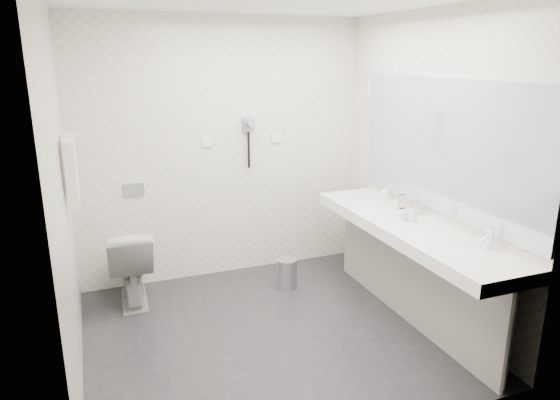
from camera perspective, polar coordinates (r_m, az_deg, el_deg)
name	(u,v)px	position (r m, az deg, el deg)	size (l,w,h in m)	color
floor	(269,333)	(4.20, -1.21, -14.64)	(2.80, 2.80, 0.00)	#232327
wall_back	(223,151)	(4.94, -6.45, 5.48)	(2.80, 2.80, 0.00)	silver
wall_front	(356,238)	(2.59, 8.47, -4.28)	(2.80, 2.80, 0.00)	silver
wall_left	(62,200)	(3.53, -23.25, 0.02)	(2.60, 2.60, 0.00)	silver
wall_right	(427,167)	(4.39, 16.17, 3.62)	(2.60, 2.60, 0.00)	silver
vanity_counter	(409,229)	(4.19, 14.32, -3.20)	(0.55, 2.20, 0.10)	white
vanity_panel	(408,278)	(4.36, 14.21, -8.44)	(0.03, 2.15, 0.75)	gray
vanity_post_near	(507,341)	(3.68, 24.14, -14.19)	(0.06, 0.06, 0.75)	silver
vanity_post_far	(351,237)	(5.19, 7.92, -4.10)	(0.06, 0.06, 0.75)	silver
mirror	(443,147)	(4.19, 17.85, 5.71)	(0.02, 2.20, 1.05)	#B2BCC6
basin_near	(466,254)	(3.71, 20.12, -5.68)	(0.40, 0.31, 0.05)	white
basin_far	(368,204)	(4.70, 9.83, -0.41)	(0.40, 0.31, 0.05)	white
faucet_near	(490,238)	(3.80, 22.48, -3.93)	(0.04, 0.04, 0.15)	silver
faucet_far	(387,192)	(4.78, 11.89, 0.86)	(0.04, 0.04, 0.15)	silver
soap_bottle_a	(405,214)	(4.22, 13.80, -1.58)	(0.05, 0.05, 0.10)	white
soap_bottle_c	(414,215)	(4.21, 14.83, -1.61)	(0.04, 0.04, 0.11)	white
glass_left	(417,208)	(4.42, 15.13, -0.84)	(0.06, 0.06, 0.11)	silver
glass_right	(402,201)	(4.56, 13.54, -0.15)	(0.07, 0.07, 0.12)	silver
toilet	(131,265)	(4.74, -16.40, -6.99)	(0.39, 0.68, 0.69)	white
flush_plate	(134,190)	(4.86, -16.03, 1.13)	(0.18, 0.02, 0.12)	#B2B5BA
pedal_bin	(287,274)	(4.89, 0.79, -8.30)	(0.19, 0.19, 0.27)	#B2B5BA
bin_lid	(287,260)	(4.83, 0.80, -6.77)	(0.19, 0.19, 0.01)	#B2B5BA
towel_rail	(67,140)	(4.00, -22.81, 6.24)	(0.02, 0.02, 0.62)	silver
towel_near	(71,173)	(3.91, -22.36, 2.77)	(0.07, 0.24, 0.48)	silver
towel_far	(72,166)	(4.18, -22.32, 3.57)	(0.07, 0.24, 0.48)	silver
dryer_cradle	(248,124)	(4.95, -3.62, 8.48)	(0.10, 0.04, 0.14)	gray
dryer_barrel	(250,122)	(4.88, -3.38, 8.73)	(0.08, 0.08, 0.14)	gray
dryer_cord	(249,150)	(4.97, -3.52, 5.60)	(0.02, 0.02, 0.35)	black
switch_plate_a	(207,142)	(4.88, -8.17, 6.47)	(0.09, 0.02, 0.09)	white
switch_plate_b	(276,138)	(5.08, -0.41, 7.00)	(0.09, 0.02, 0.09)	white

